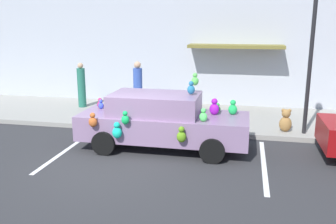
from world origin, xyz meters
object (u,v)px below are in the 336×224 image
Objects in this scene: plush_covered_car at (161,120)px; teddy_bear_on_sidewalk at (286,121)px; street_lamp_post at (311,49)px; pedestrian_walking_past at (82,86)px; pedestrian_near_shopfront at (138,87)px.

teddy_bear_on_sidewalk is at bearing 28.17° from plush_covered_car.
street_lamp_post reaches higher than pedestrian_walking_past.
plush_covered_car is 3.99m from teddy_bear_on_sidewalk.
pedestrian_near_shopfront is at bearing -2.59° from pedestrian_walking_past.
street_lamp_post is (0.55, -0.07, 2.21)m from teddy_bear_on_sidewalk.
pedestrian_near_shopfront is (-5.26, 1.77, 0.55)m from teddy_bear_on_sidewalk.
pedestrian_walking_past is at bearing 166.16° from teddy_bear_on_sidewalk.
teddy_bear_on_sidewalk is (3.50, 1.88, -0.31)m from plush_covered_car.
plush_covered_car reaches higher than pedestrian_near_shopfront.
pedestrian_walking_past is (-2.35, 0.11, -0.06)m from pedestrian_near_shopfront.
plush_covered_car is 4.05m from pedestrian_near_shopfront.
plush_covered_car reaches higher than pedestrian_walking_past.
pedestrian_near_shopfront is 1.07× the size of pedestrian_walking_past.
street_lamp_post is 2.25× the size of pedestrian_near_shopfront.
street_lamp_post is at bearing -17.53° from pedestrian_near_shopfront.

